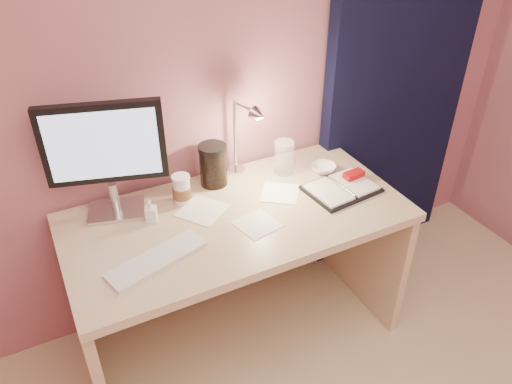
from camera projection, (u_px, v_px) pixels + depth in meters
name	position (u px, v px, depth m)	size (l,w,h in m)	color
room	(387.00, 59.00, 2.41)	(3.50, 3.50, 3.50)	#C6B28E
desk	(231.00, 246.00, 2.23)	(1.40, 0.70, 0.73)	#CEB291
monitor	(105.00, 150.00, 1.90)	(0.45, 0.22, 0.49)	silver
keyboard	(157.00, 259.00, 1.81)	(0.38, 0.11, 0.02)	silver
planner	(342.00, 187.00, 2.19)	(0.32, 0.26, 0.05)	black
paper_a	(257.00, 224.00, 1.99)	(0.15, 0.15, 0.00)	white
paper_b	(280.00, 193.00, 2.17)	(0.16, 0.16, 0.00)	white
paper_c	(203.00, 210.00, 2.07)	(0.17, 0.17, 0.00)	white
coffee_cup	(182.00, 190.00, 2.09)	(0.08, 0.08, 0.13)	white
clear_cup	(284.00, 157.00, 2.28)	(0.09, 0.09, 0.16)	white
bowl	(324.00, 168.00, 2.31)	(0.11, 0.11, 0.04)	white
lotion_bottle	(151.00, 211.00, 1.99)	(0.04, 0.04, 0.10)	white
dark_jar	(213.00, 167.00, 2.19)	(0.12, 0.12, 0.17)	black
desk_lamp	(238.00, 136.00, 2.12)	(0.13, 0.23, 0.37)	silver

